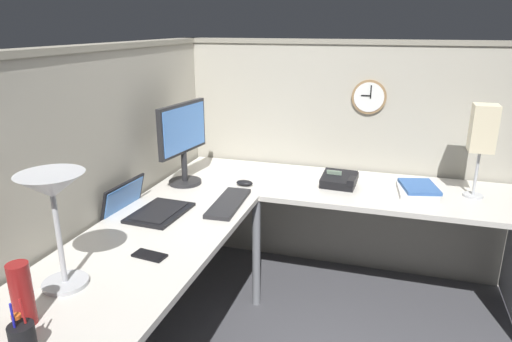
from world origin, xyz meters
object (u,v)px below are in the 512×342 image
Objects in this scene: cell_phone at (150,255)px; office_phone at (340,180)px; laptop at (144,207)px; monitor at (183,138)px; thermos_flask at (22,294)px; desk_lamp_paper at (483,131)px; wall_clock at (369,97)px; computer_mouse at (245,183)px; keyboard at (229,203)px; book_stack at (418,189)px; pen_cup at (23,339)px; desk_lamp_dome at (53,195)px.

office_phone is (1.13, -0.66, 0.03)m from cell_phone.
laptop is at bearing 39.74° from cell_phone.
monitor is 2.27× the size of thermos_flask.
wall_clock reaches higher than desk_lamp_paper.
computer_mouse is at bearing 0.81° from cell_phone.
office_phone is at bearing -51.57° from keyboard.
book_stack is 0.59× the size of desk_lamp_paper.
keyboard is at bearing 112.31° from desk_lamp_paper.
desk_lamp_paper is (0.21, -1.31, 0.37)m from computer_mouse.
wall_clock reaches higher than pen_cup.
laptop is (-0.47, 0.02, -0.27)m from monitor.
office_phone is (1.77, -0.72, -0.02)m from pen_cup.
keyboard is at bearing -3.55° from cell_phone.
monitor is 3.47× the size of cell_phone.
keyboard is at bearing -177.27° from computer_mouse.
desk_lamp_dome is 1.69m from office_phone.
desk_lamp_dome reaches higher than laptop.
pen_cup is at bearing 169.35° from keyboard.
desk_lamp_paper is (1.82, -1.47, 0.33)m from pen_cup.
office_phone is 0.60m from wall_clock.
book_stack is at bearing -37.27° from thermos_flask.
cell_phone is 1.88m from desk_lamp_paper.
book_stack is 1.42× the size of wall_clock.
thermos_flask is 0.42× the size of desk_lamp_paper.
office_phone is 0.45m from book_stack.
wall_clock is at bearing -44.60° from laptop.
thermos_flask is (-0.23, -0.03, -0.25)m from desk_lamp_dome.
monitor reaches higher than keyboard.
book_stack is (1.67, -1.27, -0.09)m from thermos_flask.
desk_lamp_paper reaches higher than pen_cup.
thermos_flask is 2.34m from desk_lamp_paper.
thermos_flask is (-0.52, 0.16, 0.10)m from cell_phone.
computer_mouse is at bearing 127.92° from wall_clock.
monitor is 2.78× the size of pen_cup.
computer_mouse is at bearing -13.32° from desk_lamp_dome.
desk_lamp_dome is 2.04× the size of office_phone.
monitor is 4.81× the size of computer_mouse.
desk_lamp_dome is 2.02× the size of wall_clock.
monitor is 2.30× the size of office_phone.
book_stack is (0.73, -1.39, -0.00)m from laptop.
desk_lamp_paper is 0.72m from wall_clock.
desk_lamp_paper reaches higher than laptop.
computer_mouse is 0.47× the size of wall_clock.
office_phone is (0.16, -0.56, 0.02)m from computer_mouse.
wall_clock is (0.53, -0.67, 0.48)m from computer_mouse.
cell_phone is 0.65× the size of thermos_flask.
laptop is 1.57m from wall_clock.
laptop reaches higher than computer_mouse.
pen_cup is 0.34× the size of desk_lamp_paper.
computer_mouse is (0.07, -0.36, -0.28)m from monitor.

